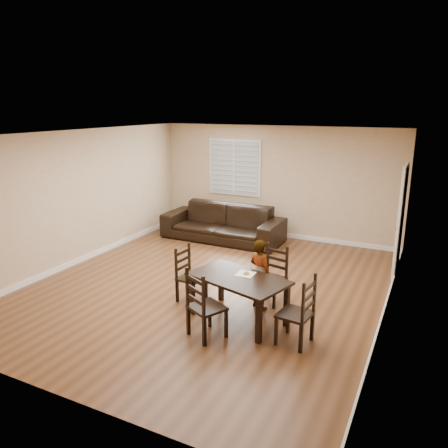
{
  "coord_description": "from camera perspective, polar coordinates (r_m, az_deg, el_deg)",
  "views": [
    {
      "loc": [
        3.48,
        -6.48,
        3.16
      ],
      "look_at": [
        -0.01,
        0.63,
        1.0
      ],
      "focal_mm": 35.0,
      "sensor_mm": 36.0,
      "label": 1
    }
  ],
  "objects": [
    {
      "name": "napkin",
      "position": [
        6.66,
        2.8,
        -6.54
      ],
      "size": [
        0.28,
        0.28,
        0.0
      ],
      "primitive_type": "cube",
      "rotation": [
        0.0,
        0.0,
        0.04
      ],
      "color": "silver",
      "rests_on": "dining_table"
    },
    {
      "name": "ground",
      "position": [
        8.01,
        -1.94,
        -8.0
      ],
      "size": [
        7.0,
        7.0,
        0.0
      ],
      "primitive_type": "plane",
      "color": "brown",
      "rests_on": "ground"
    },
    {
      "name": "child",
      "position": [
        6.97,
        4.72,
        -6.57
      ],
      "size": [
        0.49,
        0.42,
        1.15
      ],
      "primitive_type": "imported",
      "rotation": [
        0.0,
        0.0,
        2.73
      ],
      "color": "gray",
      "rests_on": "ground"
    },
    {
      "name": "room",
      "position": [
        7.62,
        -1.19,
        5.01
      ],
      "size": [
        6.04,
        7.04,
        2.72
      ],
      "color": "#CFAC8C",
      "rests_on": "ground"
    },
    {
      "name": "dining_table",
      "position": [
        6.58,
        1.87,
        -7.68
      ],
      "size": [
        1.64,
        1.2,
        0.69
      ],
      "rotation": [
        0.0,
        0.0,
        -0.28
      ],
      "color": "black",
      "rests_on": "ground"
    },
    {
      "name": "chair_far",
      "position": [
        6.12,
        -3.19,
        -10.93
      ],
      "size": [
        0.6,
        0.59,
        1.02
      ],
      "rotation": [
        0.0,
        0.0,
        2.68
      ],
      "color": "black",
      "rests_on": "ground"
    },
    {
      "name": "donut",
      "position": [
        6.64,
        2.93,
        -6.41
      ],
      "size": [
        0.1,
        0.1,
        0.04
      ],
      "color": "#B0763F",
      "rests_on": "napkin"
    },
    {
      "name": "chair_near",
      "position": [
        7.34,
        6.62,
        -6.7
      ],
      "size": [
        0.51,
        0.49,
        0.95
      ],
      "rotation": [
        0.0,
        0.0,
        -0.23
      ],
      "color": "black",
      "rests_on": "ground"
    },
    {
      "name": "chair_right",
      "position": [
        6.06,
        10.31,
        -11.59
      ],
      "size": [
        0.47,
        0.49,
        0.99
      ],
      "rotation": [
        0.0,
        0.0,
        -1.69
      ],
      "color": "black",
      "rests_on": "ground"
    },
    {
      "name": "sofa",
      "position": [
        10.5,
        -0.18,
        0.15
      ],
      "size": [
        2.91,
        1.17,
        0.85
      ],
      "primitive_type": "imported",
      "rotation": [
        0.0,
        0.0,
        -0.01
      ],
      "color": "black",
      "rests_on": "ground"
    },
    {
      "name": "chair_left",
      "position": [
        7.35,
        -4.96,
        -6.68
      ],
      "size": [
        0.43,
        0.45,
        0.93
      ],
      "rotation": [
        0.0,
        0.0,
        1.47
      ],
      "color": "black",
      "rests_on": "ground"
    }
  ]
}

